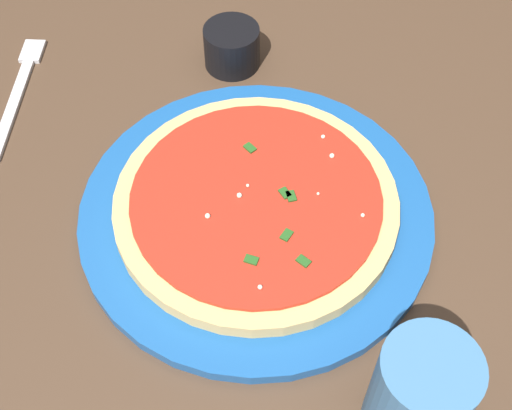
{
  "coord_description": "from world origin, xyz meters",
  "views": [
    {
      "loc": [
        -0.07,
        0.39,
        1.27
      ],
      "look_at": [
        0.01,
        0.01,
        0.74
      ],
      "focal_mm": 48.45,
      "sensor_mm": 36.0,
      "label": 1
    }
  ],
  "objects_px": {
    "cup_tall_drink": "(419,396)",
    "fork": "(19,89)",
    "cup_small_sauce": "(232,47)",
    "pizza": "(256,203)",
    "serving_plate": "(256,213)"
  },
  "relations": [
    {
      "from": "cup_tall_drink",
      "to": "fork",
      "type": "bearing_deg",
      "value": -31.46
    },
    {
      "from": "cup_tall_drink",
      "to": "cup_small_sauce",
      "type": "bearing_deg",
      "value": -57.93
    },
    {
      "from": "pizza",
      "to": "cup_tall_drink",
      "type": "height_order",
      "value": "cup_tall_drink"
    },
    {
      "from": "pizza",
      "to": "fork",
      "type": "xyz_separation_m",
      "value": [
        0.3,
        -0.11,
        -0.02
      ]
    },
    {
      "from": "cup_tall_drink",
      "to": "cup_small_sauce",
      "type": "height_order",
      "value": "cup_tall_drink"
    },
    {
      "from": "pizza",
      "to": "cup_tall_drink",
      "type": "bearing_deg",
      "value": 133.58
    },
    {
      "from": "serving_plate",
      "to": "cup_tall_drink",
      "type": "height_order",
      "value": "cup_tall_drink"
    },
    {
      "from": "pizza",
      "to": "serving_plate",
      "type": "bearing_deg",
      "value": -22.01
    },
    {
      "from": "cup_small_sauce",
      "to": "fork",
      "type": "height_order",
      "value": "cup_small_sauce"
    },
    {
      "from": "serving_plate",
      "to": "cup_small_sauce",
      "type": "distance_m",
      "value": 0.22
    },
    {
      "from": "serving_plate",
      "to": "cup_small_sauce",
      "type": "height_order",
      "value": "cup_small_sauce"
    },
    {
      "from": "cup_tall_drink",
      "to": "cup_small_sauce",
      "type": "xyz_separation_m",
      "value": [
        0.24,
        -0.38,
        -0.03
      ]
    },
    {
      "from": "pizza",
      "to": "fork",
      "type": "height_order",
      "value": "pizza"
    },
    {
      "from": "serving_plate",
      "to": "fork",
      "type": "distance_m",
      "value": 0.32
    },
    {
      "from": "pizza",
      "to": "cup_tall_drink",
      "type": "relative_size",
      "value": 2.45
    }
  ]
}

